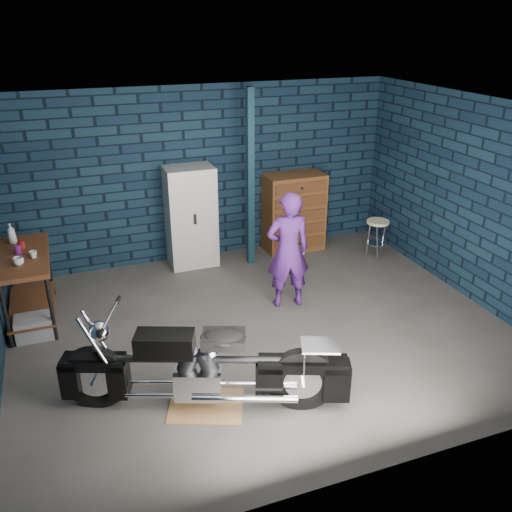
% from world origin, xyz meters
% --- Properties ---
extents(ground, '(6.00, 6.00, 0.00)m').
position_xyz_m(ground, '(0.00, 0.00, 0.00)').
color(ground, '#4D4B48').
rests_on(ground, ground).
extents(room_walls, '(6.02, 5.01, 2.71)m').
position_xyz_m(room_walls, '(0.00, 0.55, 1.90)').
color(room_walls, black).
rests_on(room_walls, ground).
extents(support_post, '(0.10, 0.10, 2.70)m').
position_xyz_m(support_post, '(0.55, 1.95, 1.35)').
color(support_post, '#122F3B').
rests_on(support_post, ground).
extents(workbench, '(0.60, 1.40, 0.91)m').
position_xyz_m(workbench, '(-2.68, 1.28, 0.46)').
color(workbench, brown).
rests_on(workbench, ground).
extents(drip_mat, '(0.89, 0.79, 0.01)m').
position_xyz_m(drip_mat, '(-1.05, -1.16, 0.00)').
color(drip_mat, olive).
rests_on(drip_mat, ground).
extents(motorcycle, '(2.49, 1.49, 1.07)m').
position_xyz_m(motorcycle, '(-1.05, -1.16, 0.53)').
color(motorcycle, black).
rests_on(motorcycle, ground).
extents(person, '(0.63, 0.46, 1.59)m').
position_xyz_m(person, '(0.55, 0.50, 0.80)').
color(person, '#4F2079').
rests_on(person, ground).
extents(storage_bin, '(0.45, 0.32, 0.28)m').
position_xyz_m(storage_bin, '(-2.66, 0.81, 0.14)').
color(storage_bin, gray).
rests_on(storage_bin, ground).
extents(locker, '(0.73, 0.52, 1.56)m').
position_xyz_m(locker, '(-0.32, 2.23, 0.78)').
color(locker, beige).
rests_on(locker, ground).
extents(tool_chest, '(0.96, 0.53, 1.28)m').
position_xyz_m(tool_chest, '(1.41, 2.23, 0.64)').
color(tool_chest, brown).
rests_on(tool_chest, ground).
extents(shop_stool, '(0.38, 0.38, 0.64)m').
position_xyz_m(shop_stool, '(2.50, 1.41, 0.32)').
color(shop_stool, beige).
rests_on(shop_stool, ground).
extents(cup_a, '(0.12, 0.12, 0.10)m').
position_xyz_m(cup_a, '(-2.71, 0.97, 0.96)').
color(cup_a, beige).
rests_on(cup_a, workbench).
extents(cup_b, '(0.12, 0.12, 0.09)m').
position_xyz_m(cup_b, '(-2.55, 1.13, 0.95)').
color(cup_b, beige).
rests_on(cup_b, workbench).
extents(mug_purple, '(0.10, 0.10, 0.11)m').
position_xyz_m(mug_purple, '(-2.73, 1.33, 0.97)').
color(mug_purple, '#691B6F').
rests_on(mug_purple, workbench).
extents(mug_red, '(0.07, 0.07, 0.10)m').
position_xyz_m(mug_red, '(-2.69, 1.49, 0.96)').
color(mug_red, maroon).
rests_on(mug_red, workbench).
extents(bottle, '(0.13, 0.13, 0.27)m').
position_xyz_m(bottle, '(-2.80, 1.72, 1.04)').
color(bottle, gray).
rests_on(bottle, workbench).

